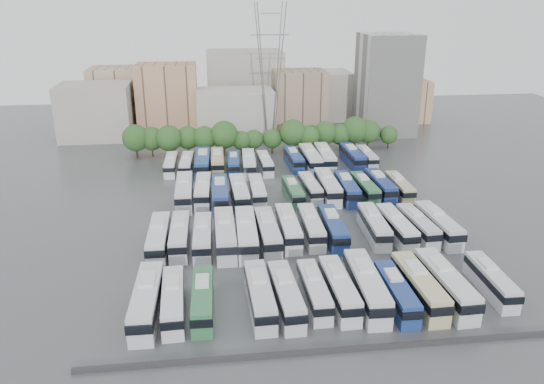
{
  "coord_description": "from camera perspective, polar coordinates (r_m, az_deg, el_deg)",
  "views": [
    {
      "loc": [
        -13.39,
        -78.33,
        35.55
      ],
      "look_at": [
        -2.76,
        7.84,
        3.0
      ],
      "focal_mm": 35.0,
      "sensor_mm": 36.0,
      "label": 1
    }
  ],
  "objects": [
    {
      "name": "bus_r0_s4",
      "position": [
        64.31,
        -1.33,
        -11.01
      ],
      "size": [
        2.97,
        12.37,
        3.86
      ],
      "rotation": [
        0.0,
        0.0,
        0.02
      ],
      "color": "silver",
      "rests_on": "ground"
    },
    {
      "name": "bus_r0_s7",
      "position": [
        66.1,
        7.23,
        -10.27
      ],
      "size": [
        2.81,
        12.14,
        3.8
      ],
      "rotation": [
        0.0,
        0.0,
        0.01
      ],
      "color": "silver",
      "rests_on": "ground"
    },
    {
      "name": "bus_r3_s3",
      "position": [
        114.32,
        -5.89,
        3.31
      ],
      "size": [
        2.87,
        12.29,
        3.84
      ],
      "rotation": [
        0.0,
        0.0,
        -0.02
      ],
      "color": "#C3B586",
      "rests_on": "ground"
    },
    {
      "name": "bus_r1_s10",
      "position": [
        83.8,
        10.89,
        -3.54
      ],
      "size": [
        3.24,
        12.32,
        3.83
      ],
      "rotation": [
        0.0,
        0.0,
        -0.05
      ],
      "color": "silver",
      "rests_on": "ground"
    },
    {
      "name": "city_buildings",
      "position": [
        152.84,
        -4.77,
        10.05
      ],
      "size": [
        102.0,
        35.0,
        20.0
      ],
      "color": "#9E998E",
      "rests_on": "ground"
    },
    {
      "name": "bus_r1_s4",
      "position": [
        79.28,
        -2.78,
        -4.44
      ],
      "size": [
        3.3,
        13.62,
        4.25
      ],
      "rotation": [
        0.0,
        0.0,
        -0.03
      ],
      "color": "silver",
      "rests_on": "ground"
    },
    {
      "name": "bus_r0_s8",
      "position": [
        66.73,
        10.11,
        -9.9
      ],
      "size": [
        3.45,
        13.69,
        4.26
      ],
      "rotation": [
        0.0,
        0.0,
        -0.04
      ],
      "color": "silver",
      "rests_on": "ground"
    },
    {
      "name": "bus_r2_s3",
      "position": [
        95.35,
        -5.61,
        -0.15
      ],
      "size": [
        3.1,
        13.04,
        4.07
      ],
      "rotation": [
        0.0,
        0.0,
        -0.02
      ],
      "color": "navy",
      "rests_on": "ground"
    },
    {
      "name": "bus_r3_s8",
      "position": [
        115.68,
        2.36,
        3.57
      ],
      "size": [
        3.03,
        11.75,
        3.66
      ],
      "rotation": [
        0.0,
        0.0,
        0.04
      ],
      "color": "navy",
      "rests_on": "ground"
    },
    {
      "name": "bus_r2_s13",
      "position": [
        101.7,
        13.54,
        0.54
      ],
      "size": [
        2.69,
        11.33,
        3.54
      ],
      "rotation": [
        0.0,
        0.0,
        -0.02
      ],
      "color": "#C3B986",
      "rests_on": "ground"
    },
    {
      "name": "bus_r2_s5",
      "position": [
        96.87,
        -1.6,
        0.14
      ],
      "size": [
        2.62,
        11.62,
        3.64
      ],
      "rotation": [
        0.0,
        0.0,
        -0.01
      ],
      "color": "silver",
      "rests_on": "ground"
    },
    {
      "name": "bus_r3_s1",
      "position": [
        113.7,
        -9.16,
        2.97
      ],
      "size": [
        2.98,
        11.22,
        3.49
      ],
      "rotation": [
        0.0,
        0.0,
        -0.05
      ],
      "color": "silver",
      "rests_on": "ground"
    },
    {
      "name": "bus_r2_s8",
      "position": [
        98.91,
        4.12,
        0.5
      ],
      "size": [
        2.93,
        11.27,
        3.5
      ],
      "rotation": [
        0.0,
        0.0,
        0.04
      ],
      "color": "silver",
      "rests_on": "ground"
    },
    {
      "name": "ground",
      "position": [
        87.06,
        2.44,
        -3.57
      ],
      "size": [
        220.0,
        220.0,
        0.0
      ],
      "primitive_type": "plane",
      "color": "#424447",
      "rests_on": "ground"
    },
    {
      "name": "bus_r3_s0",
      "position": [
        114.48,
        -10.82,
        2.96
      ],
      "size": [
        2.6,
        10.84,
        3.39
      ],
      "rotation": [
        0.0,
        0.0,
        -0.02
      ],
      "color": "white",
      "rests_on": "ground"
    },
    {
      "name": "bus_r0_s9",
      "position": [
        66.76,
        13.19,
        -10.47
      ],
      "size": [
        2.64,
        11.43,
        3.58
      ],
      "rotation": [
        0.0,
        0.0,
        -0.01
      ],
      "color": "navy",
      "rests_on": "ground"
    },
    {
      "name": "bus_r1_s13",
      "position": [
        86.35,
        17.41,
        -3.34
      ],
      "size": [
        3.26,
        12.82,
        3.99
      ],
      "rotation": [
        0.0,
        0.0,
        0.04
      ],
      "color": "silver",
      "rests_on": "ground"
    },
    {
      "name": "bus_r3_s2",
      "position": [
        113.12,
        -7.45,
        3.16
      ],
      "size": [
        3.48,
        13.56,
        4.22
      ],
      "rotation": [
        0.0,
        0.0,
        -0.04
      ],
      "color": "navy",
      "rests_on": "ground"
    },
    {
      "name": "bus_r2_s1",
      "position": [
        97.01,
        -9.42,
        0.08
      ],
      "size": [
        3.0,
        13.51,
        4.24
      ],
      "rotation": [
        0.0,
        0.0,
        0.0
      ],
      "color": "silver",
      "rests_on": "ground"
    },
    {
      "name": "bus_r2_s9",
      "position": [
        98.88,
        6.0,
        0.62
      ],
      "size": [
        3.09,
        13.23,
        4.14
      ],
      "rotation": [
        0.0,
        0.0,
        -0.02
      ],
      "color": "silver",
      "rests_on": "ground"
    },
    {
      "name": "bus_r0_s0",
      "position": [
        64.71,
        -13.32,
        -11.26
      ],
      "size": [
        3.17,
        13.3,
        4.16
      ],
      "rotation": [
        0.0,
        0.0,
        -0.02
      ],
      "color": "silver",
      "rests_on": "ground"
    },
    {
      "name": "bus_r0_s6",
      "position": [
        65.75,
        4.54,
        -10.48
      ],
      "size": [
        2.55,
        11.21,
        3.51
      ],
      "rotation": [
        0.0,
        0.0,
        0.01
      ],
      "color": "silver",
      "rests_on": "ground"
    },
    {
      "name": "bus_r3_s5",
      "position": [
        112.47,
        -2.5,
        3.12
      ],
      "size": [
        3.3,
        12.47,
        3.88
      ],
      "rotation": [
        0.0,
        0.0,
        -0.05
      ],
      "color": "silver",
      "rests_on": "ground"
    },
    {
      "name": "bus_r0_s13",
      "position": [
        73.07,
        22.49,
        -8.76
      ],
      "size": [
        2.8,
        11.18,
        3.48
      ],
      "rotation": [
        0.0,
        0.0,
        -0.03
      ],
      "color": "silver",
      "rests_on": "ground"
    },
    {
      "name": "bus_r1_s0",
      "position": [
        79.84,
        -12.09,
        -4.83
      ],
      "size": [
        2.87,
        12.7,
        3.98
      ],
      "rotation": [
        0.0,
        0.0,
        -0.01
      ],
      "color": "silver",
      "rests_on": "ground"
    },
    {
      "name": "bus_r3_s12",
      "position": [
        118.13,
        8.67,
        3.79
      ],
      "size": [
        2.97,
        12.69,
        3.97
      ],
      "rotation": [
        0.0,
        0.0,
        0.02
      ],
      "color": "navy",
      "rests_on": "ground"
    },
    {
      "name": "bus_r1_s2",
      "position": [
        79.23,
        -7.47,
        -4.79
      ],
      "size": [
        2.93,
        12.19,
        3.81
      ],
      "rotation": [
        0.0,
        0.0,
        -0.02
      ],
      "color": "silver",
      "rests_on": "ground"
    },
    {
      "name": "bus_r1_s12",
      "position": [
        85.57,
        15.37,
        -3.46
      ],
      "size": [
        3.14,
        11.8,
        3.67
      ],
      "rotation": [
        0.0,
        0.0,
        0.05
      ],
      "color": "silver",
      "rests_on": "ground"
    },
    {
      "name": "bus_r3_s6",
      "position": [
        113.15,
        -0.76,
        3.13
      ],
      "size": [
        2.74,
        10.98,
        3.42
      ],
      "rotation": [
        0.0,
        0.0,
        0.03
      ],
      "color": "silver",
      "rests_on": "ground"
    },
    {
      "name": "bus_r0_s10",
      "position": [
        68.29,
        15.53,
        -9.73
      ],
      "size": [
        3.05,
        12.88,
        4.03
      ],
      "rotation": [
        0.0,
        0.0,
        0.02
      ],
      "color": "#CABF8B",
      "rests_on": "ground"
    },
    {
      "name": "bus_r1_s8",
      "position": [
        82.01,
        6.57,
        -3.82
      ],
      "size": [
        3.02,
        12.36,
        3.86
      ],
      "rotation": [
        0.0,
        0.0,
        -0.03
      ],
      "color": "navy",
      "rests_on": "ground"
    },
    {
      "name": "apartment_tower",
      "position": [
        146.08,
        12.22,
        11.22
      ],
      "size": [
        14.0,
        14.0,
        26.0
      ],
      "primitive_type": "cube",
      "color": "silver",
      "rests_on": "ground"
    },
    {
      "name": "bus_r0_s1",
      "position": [
        64.5,
        -10.59,
        -11.39
      ],
      "size": [
        2.99,
        11.84,
        3.69
      ],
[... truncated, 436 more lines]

